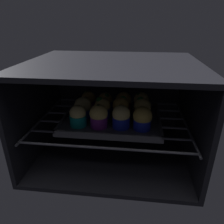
# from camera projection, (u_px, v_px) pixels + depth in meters

# --- Properties ---
(oven_cavity) EXTENTS (0.59, 0.47, 0.37)m
(oven_cavity) POSITION_uv_depth(u_px,v_px,m) (114.00, 107.00, 0.82)
(oven_cavity) COLOR black
(oven_cavity) RESTS_ON ground
(oven_rack) EXTENTS (0.55, 0.42, 0.01)m
(oven_rack) POSITION_uv_depth(u_px,v_px,m) (112.00, 120.00, 0.80)
(oven_rack) COLOR #51515B
(oven_rack) RESTS_ON oven_cavity
(baking_tray) EXTENTS (0.35, 0.28, 0.02)m
(baking_tray) POSITION_uv_depth(u_px,v_px,m) (112.00, 119.00, 0.78)
(baking_tray) COLOR #4C4C51
(baking_tray) RESTS_ON oven_rack
(muffin_row0_col0) EXTENTS (0.06, 0.06, 0.07)m
(muffin_row0_col0) POSITION_uv_depth(u_px,v_px,m) (78.00, 116.00, 0.71)
(muffin_row0_col0) COLOR #0C8C84
(muffin_row0_col0) RESTS_ON baking_tray
(muffin_row0_col1) EXTENTS (0.06, 0.06, 0.08)m
(muffin_row0_col1) POSITION_uv_depth(u_px,v_px,m) (99.00, 116.00, 0.70)
(muffin_row0_col1) COLOR #7A238C
(muffin_row0_col1) RESTS_ON baking_tray
(muffin_row0_col2) EXTENTS (0.06, 0.06, 0.08)m
(muffin_row0_col2) POSITION_uv_depth(u_px,v_px,m) (121.00, 117.00, 0.69)
(muffin_row0_col2) COLOR #1928B7
(muffin_row0_col2) RESTS_ON baking_tray
(muffin_row0_col3) EXTENTS (0.06, 0.06, 0.08)m
(muffin_row0_col3) POSITION_uv_depth(u_px,v_px,m) (142.00, 118.00, 0.69)
(muffin_row0_col3) COLOR #1928B7
(muffin_row0_col3) RESTS_ON baking_tray
(muffin_row1_col0) EXTENTS (0.06, 0.06, 0.08)m
(muffin_row1_col0) POSITION_uv_depth(u_px,v_px,m) (83.00, 108.00, 0.77)
(muffin_row1_col0) COLOR #1928B7
(muffin_row1_col0) RESTS_ON baking_tray
(muffin_row1_col1) EXTENTS (0.06, 0.06, 0.08)m
(muffin_row1_col1) POSITION_uv_depth(u_px,v_px,m) (102.00, 108.00, 0.77)
(muffin_row1_col1) COLOR #1928B7
(muffin_row1_col1) RESTS_ON baking_tray
(muffin_row1_col2) EXTENTS (0.06, 0.06, 0.08)m
(muffin_row1_col2) POSITION_uv_depth(u_px,v_px,m) (121.00, 108.00, 0.76)
(muffin_row1_col2) COLOR #1928B7
(muffin_row1_col2) RESTS_ON baking_tray
(muffin_row1_col3) EXTENTS (0.06, 0.06, 0.08)m
(muffin_row1_col3) POSITION_uv_depth(u_px,v_px,m) (142.00, 109.00, 0.75)
(muffin_row1_col3) COLOR #1928B7
(muffin_row1_col3) RESTS_ON baking_tray
(muffin_row2_col0) EXTENTS (0.06, 0.06, 0.07)m
(muffin_row2_col0) POSITION_uv_depth(u_px,v_px,m) (88.00, 101.00, 0.84)
(muffin_row2_col0) COLOR #7A238C
(muffin_row2_col0) RESTS_ON baking_tray
(muffin_row2_col1) EXTENTS (0.06, 0.06, 0.07)m
(muffin_row2_col1) POSITION_uv_depth(u_px,v_px,m) (105.00, 102.00, 0.83)
(muffin_row2_col1) COLOR #1928B7
(muffin_row2_col1) RESTS_ON baking_tray
(muffin_row2_col2) EXTENTS (0.06, 0.06, 0.08)m
(muffin_row2_col2) POSITION_uv_depth(u_px,v_px,m) (124.00, 102.00, 0.82)
(muffin_row2_col2) COLOR red
(muffin_row2_col2) RESTS_ON baking_tray
(muffin_row2_col3) EXTENTS (0.06, 0.06, 0.08)m
(muffin_row2_col3) POSITION_uv_depth(u_px,v_px,m) (141.00, 102.00, 0.82)
(muffin_row2_col3) COLOR red
(muffin_row2_col3) RESTS_ON baking_tray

